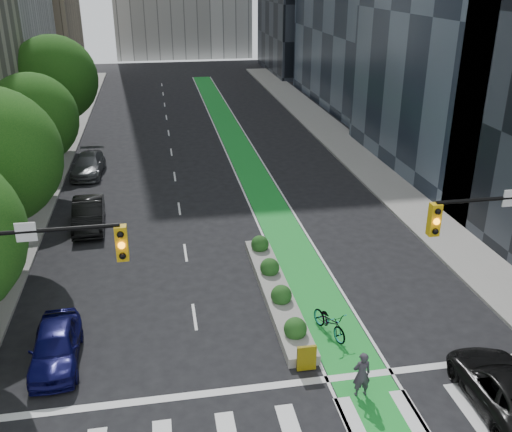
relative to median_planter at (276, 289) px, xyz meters
name	(u,v)px	position (x,y,z in m)	size (l,w,h in m)	color
ground	(285,409)	(-1.20, -7.04, -0.37)	(160.00, 160.00, 0.00)	black
sidewalk_left	(39,179)	(-13.00, 17.96, -0.30)	(3.60, 90.00, 0.15)	gray
sidewalk_right	(364,161)	(10.60, 17.96, -0.30)	(3.60, 90.00, 0.15)	gray
bike_lane_paint	(239,149)	(1.80, 22.96, -0.37)	(2.20, 70.00, 0.01)	green
tree_midfar	(32,119)	(-12.20, 14.96, 4.57)	(5.60, 5.60, 7.76)	black
tree_far	(54,79)	(-12.20, 24.96, 5.32)	(6.60, 6.60, 9.00)	black
median_planter	(276,289)	(0.00, 0.00, 0.00)	(1.20, 10.26, 1.10)	gray
bicycle	(330,322)	(1.48, -3.17, 0.18)	(0.74, 2.11, 1.11)	gray
cyclist	(362,374)	(1.48, -6.80, 0.49)	(0.63, 0.41, 1.72)	#322E38
parked_car_left_near	(56,346)	(-8.89, -3.15, 0.34)	(1.69, 4.21, 1.43)	#0B0B46
parked_car_left_mid	(88,214)	(-8.81, 9.17, 0.40)	(1.64, 4.70, 1.55)	black
parked_car_left_far	(88,165)	(-9.67, 18.56, 0.34)	(1.98, 4.87, 1.41)	#57595C
parked_car_right	(503,388)	(5.92, -8.07, 0.30)	(2.23, 4.84, 1.34)	black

